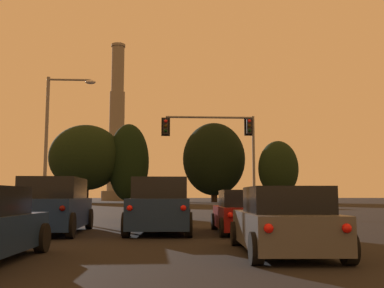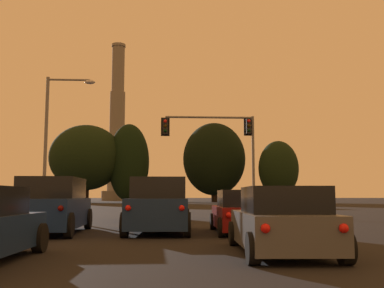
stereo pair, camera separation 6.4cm
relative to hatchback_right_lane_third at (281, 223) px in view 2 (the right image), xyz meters
name	(u,v)px [view 2 (the right image)]	position (x,y,z in m)	size (l,w,h in m)	color
hatchback_right_lane_third	(281,223)	(0.00, 0.00, 0.00)	(2.06, 4.17, 1.44)	#4C4F54
suv_left_lane_second	(52,206)	(-6.31, 5.83, 0.23)	(2.21, 4.95, 1.86)	navy
suv_center_lane_front	(152,203)	(-3.16, 13.55, 0.23)	(2.14, 4.92, 1.86)	#232328
hatchback_right_lane_second	(242,213)	(0.09, 5.48, 0.00)	(2.00, 4.14, 1.44)	maroon
suv_center_lane_second	(160,206)	(-2.69, 6.01, 0.23)	(2.29, 4.97, 1.86)	navy
traffic_light_overhead_right	(223,138)	(1.32, 19.84, 4.39)	(6.36, 0.50, 6.58)	slate
street_lamp	(54,130)	(-9.22, 17.41, 4.49)	(2.94, 0.36, 8.43)	slate
smokestack	(117,138)	(-15.66, 111.08, 16.17)	(7.56, 7.56, 42.81)	slate
treeline_center_right	(214,159)	(7.31, 80.33, 8.01)	(12.58, 11.33, 16.02)	black
treeline_left_mid	(279,169)	(19.06, 74.84, 5.79)	(7.65, 6.89, 11.77)	black
treeline_right_mid	(129,162)	(-9.57, 76.73, 7.00)	(7.80, 7.02, 15.09)	black
treeline_center_left	(86,158)	(-17.74, 77.01, 7.91)	(13.94, 12.54, 14.85)	black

